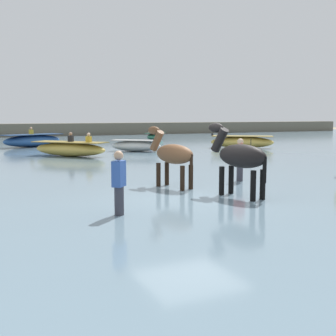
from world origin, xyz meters
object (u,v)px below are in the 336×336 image
person_onlooker_left (240,162)px  channel_buoy (251,150)px  boat_near_starboard (136,146)px  boat_distant_west (70,149)px  boat_far_inshore (242,142)px  boat_far_offshore (155,136)px  boat_near_port (33,140)px  horse_lead_bay (172,156)px  person_onlooker_right (119,187)px  horse_trailing_black (240,158)px

person_onlooker_left → channel_buoy: person_onlooker_left is taller
boat_near_starboard → person_onlooker_left: bearing=-95.1°
person_onlooker_left → boat_distant_west: bearing=106.0°
boat_far_inshore → boat_far_offshore: 10.98m
boat_near_port → person_onlooker_left: person_onlooker_left is taller
horse_lead_bay → channel_buoy: 11.77m
horse_lead_bay → boat_far_inshore: 15.85m
boat_near_port → channel_buoy: bearing=-46.7°
person_onlooker_right → person_onlooker_left: bearing=30.1°
boat_near_port → boat_far_offshore: boat_near_port is taller
boat_near_port → channel_buoy: size_ratio=5.26×
horse_trailing_black → channel_buoy: bearing=52.9°
boat_far_offshore → channel_buoy: size_ratio=3.76×
horse_trailing_black → channel_buoy: 12.67m
boat_near_starboard → horse_trailing_black: bearing=-100.3°
horse_trailing_black → boat_near_starboard: horse_trailing_black is taller
boat_near_port → boat_near_starboard: 8.00m
boat_distant_west → person_onlooker_left: bearing=-74.0°
boat_near_starboard → horse_lead_bay: bearing=-106.1°
person_onlooker_left → channel_buoy: 9.93m
horse_lead_bay → person_onlooker_left: 2.51m
channel_buoy → boat_far_offshore: bearing=87.4°
boat_near_port → horse_trailing_black: bearing=-83.5°
horse_trailing_black → person_onlooker_right: size_ratio=1.32×
boat_far_inshore → person_onlooker_left: person_onlooker_left is taller
person_onlooker_right → boat_far_inshore: bearing=47.9°
boat_far_offshore → channel_buoy: boat_far_offshore is taller
boat_near_port → boat_far_offshore: bearing=20.9°
horse_lead_bay → boat_far_offshore: bearing=67.9°
horse_lead_bay → person_onlooker_right: 3.72m
horse_lead_bay → horse_trailing_black: horse_trailing_black is taller
channel_buoy → boat_far_inshore: bearing=61.7°
horse_trailing_black → horse_lead_bay: bearing=114.5°
channel_buoy → boat_near_port: bearing=133.3°
boat_far_inshore → person_onlooker_right: 19.54m
horse_trailing_black → boat_near_starboard: (2.63, 14.40, -0.68)m
boat_near_starboard → channel_buoy: (5.00, -4.31, -0.14)m
person_onlooker_left → person_onlooker_right: bearing=-149.9°
horse_lead_bay → person_onlooker_left: horse_lead_bay is taller
boat_near_starboard → person_onlooker_left: (-1.08, -12.16, 0.27)m
horse_trailing_black → person_onlooker_left: bearing=55.3°
person_onlooker_left → horse_lead_bay: bearing=-175.3°
boat_far_inshore → boat_near_port: (-11.99, 6.84, 0.03)m
boat_near_starboard → person_onlooker_right: (-6.09, -15.07, 0.27)m
person_onlooker_right → person_onlooker_left: same height
horse_trailing_black → boat_far_inshore: horse_trailing_black is taller
boat_near_port → boat_distant_west: bearing=-83.9°
boat_near_port → person_onlooker_left: (3.90, -18.43, 0.18)m
horse_lead_bay → person_onlooker_right: (-2.53, -2.71, -0.33)m
boat_near_port → boat_far_offshore: 11.40m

